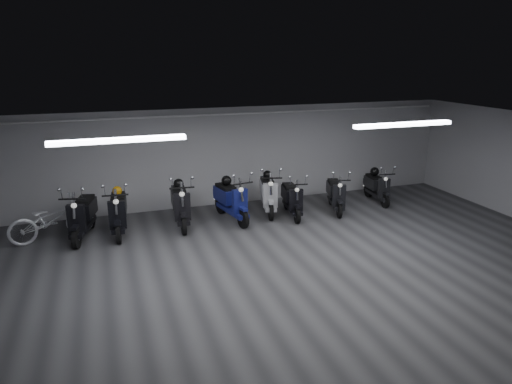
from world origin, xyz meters
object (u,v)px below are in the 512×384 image
object	(u,v)px
scooter_0	(82,209)
scooter_7	(292,193)
scooter_6	(268,188)
scooter_8	(336,189)
scooter_3	(180,198)
helmet_0	(375,171)
helmet_1	(178,184)
helmet_2	(117,191)
scooter_1	(118,205)
bicycle	(51,215)
helmet_3	(267,175)
helmet_4	(226,181)
scooter_4	(231,194)
scooter_9	(377,182)

from	to	relation	value
scooter_0	scooter_7	distance (m)	5.29
scooter_6	scooter_8	distance (m)	1.88
scooter_3	helmet_0	world-z (taller)	scooter_3
helmet_1	helmet_2	world-z (taller)	helmet_1
scooter_1	scooter_8	world-z (taller)	scooter_1
scooter_7	bicycle	size ratio (longest dim) A/B	0.91
scooter_0	helmet_3	world-z (taller)	scooter_0
scooter_7	helmet_4	world-z (taller)	scooter_7
scooter_4	helmet_0	bearing A→B (deg)	-6.41
scooter_0	helmet_1	distance (m)	2.40
scooter_1	helmet_0	xyz separation A→B (m)	(7.35, 0.37, 0.16)
scooter_0	helmet_4	world-z (taller)	scooter_0
scooter_7	helmet_4	xyz separation A→B (m)	(-1.69, 0.45, 0.38)
bicycle	helmet_1	distance (m)	3.09
bicycle	helmet_4	size ratio (longest dim) A/B	7.07
scooter_1	scooter_7	world-z (taller)	scooter_1
helmet_4	scooter_1	bearing A→B (deg)	-174.30
scooter_1	helmet_1	size ratio (longest dim) A/B	7.40
bicycle	scooter_1	bearing A→B (deg)	-110.91
scooter_1	scooter_7	distance (m)	4.48
scooter_1	scooter_8	distance (m)	5.80
helmet_0	bicycle	bearing A→B (deg)	-178.35
scooter_8	helmet_0	distance (m)	1.66
scooter_6	helmet_4	world-z (taller)	scooter_6
scooter_7	bicycle	xyz separation A→B (m)	(-5.99, 0.29, -0.03)
helmet_2	helmet_4	distance (m)	2.76
scooter_0	scooter_9	size ratio (longest dim) A/B	1.19
scooter_3	helmet_4	size ratio (longest dim) A/B	7.32
scooter_0	scooter_7	bearing A→B (deg)	11.44
scooter_1	helmet_0	bearing A→B (deg)	7.65
scooter_4	helmet_1	size ratio (longest dim) A/B	7.39
bicycle	helmet_4	bearing A→B (deg)	-104.38
scooter_1	helmet_2	world-z (taller)	scooter_1
scooter_7	helmet_2	bearing A→B (deg)	-176.71
scooter_0	helmet_1	size ratio (longest dim) A/B	7.40
scooter_7	helmet_0	xyz separation A→B (m)	(2.88, 0.55, 0.24)
helmet_1	scooter_6	bearing A→B (deg)	-0.56
scooter_6	scooter_9	bearing A→B (deg)	10.77
scooter_1	scooter_6	distance (m)	3.99
helmet_3	scooter_1	bearing A→B (deg)	-171.96
scooter_3	scooter_6	distance (m)	2.47
bicycle	helmet_0	bearing A→B (deg)	-104.90
scooter_4	bicycle	xyz separation A→B (m)	(-4.35, 0.10, -0.10)
scooter_3	scooter_8	size ratio (longest dim) A/B	1.14
scooter_1	scooter_7	bearing A→B (deg)	2.51
scooter_1	helmet_3	bearing A→B (deg)	12.79
helmet_0	helmet_2	size ratio (longest dim) A/B	1.11
scooter_6	scooter_7	world-z (taller)	scooter_6
scooter_1	helmet_3	xyz separation A→B (m)	(4.04, 0.57, 0.28)
scooter_7	helmet_4	size ratio (longest dim) A/B	6.44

